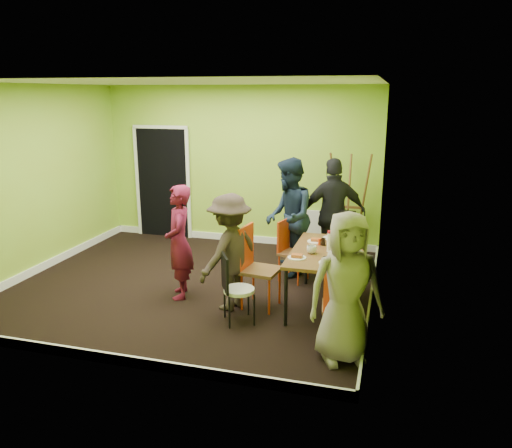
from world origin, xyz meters
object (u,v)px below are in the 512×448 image
(chair_left_near, at_px, (255,262))
(chair_bentwood, at_px, (234,285))
(chair_back_end, at_px, (339,228))
(blue_bottle, at_px, (345,251))
(person_standing, at_px, (179,242))
(orange_bottle, at_px, (319,242))
(chair_front_end, at_px, (340,303))
(easel, at_px, (349,205))
(person_left_near, at_px, (230,252))
(person_left_far, at_px, (289,217))
(thermos, at_px, (329,242))
(chair_left_far, at_px, (289,247))
(person_front_end, at_px, (346,288))
(dining_table, at_px, (328,255))
(person_back_end, at_px, (334,214))

(chair_left_near, bearing_deg, chair_bentwood, -3.82)
(chair_back_end, bearing_deg, blue_bottle, 117.34)
(chair_back_end, bearing_deg, person_standing, 57.58)
(chair_bentwood, height_order, blue_bottle, blue_bottle)
(chair_bentwood, height_order, person_standing, person_standing)
(blue_bottle, height_order, orange_bottle, blue_bottle)
(chair_front_end, bearing_deg, easel, 86.39)
(person_left_near, bearing_deg, orange_bottle, 142.49)
(chair_left_near, bearing_deg, person_left_far, 179.90)
(chair_bentwood, distance_m, thermos, 1.31)
(thermos, relative_size, person_left_near, 0.16)
(chair_left_far, bearing_deg, person_front_end, 42.18)
(person_left_near, bearing_deg, blue_bottle, 116.27)
(chair_left_far, relative_size, blue_bottle, 4.15)
(blue_bottle, relative_size, orange_bottle, 2.60)
(chair_back_end, relative_size, thermos, 4.02)
(chair_left_far, relative_size, chair_back_end, 0.93)
(chair_left_near, bearing_deg, chair_front_end, 63.15)
(person_standing, bearing_deg, chair_back_end, 106.49)
(chair_front_end, relative_size, person_front_end, 0.59)
(chair_bentwood, relative_size, blue_bottle, 3.96)
(easel, height_order, person_left_far, person_left_far)
(chair_left_near, height_order, chair_back_end, chair_left_near)
(dining_table, distance_m, chair_left_near, 0.93)
(person_standing, relative_size, person_front_end, 0.97)
(dining_table, relative_size, thermos, 6.27)
(thermos, bearing_deg, chair_left_near, -167.53)
(chair_left_far, height_order, easel, easel)
(person_standing, bearing_deg, person_front_end, 42.63)
(chair_back_end, height_order, orange_bottle, chair_back_end)
(chair_front_end, height_order, blue_bottle, blue_bottle)
(chair_back_end, relative_size, person_standing, 0.63)
(chair_bentwood, bearing_deg, blue_bottle, 81.02)
(easel, bearing_deg, chair_left_near, -110.72)
(person_left_far, bearing_deg, blue_bottle, 20.14)
(orange_bottle, bearing_deg, person_left_near, -150.45)
(chair_left_far, xyz_separation_m, blue_bottle, (0.90, -1.09, 0.36))
(thermos, height_order, orange_bottle, thermos)
(person_back_end, bearing_deg, easel, -123.74)
(chair_left_far, height_order, chair_left_near, chair_left_near)
(dining_table, bearing_deg, blue_bottle, -50.78)
(chair_bentwood, bearing_deg, chair_left_near, 138.92)
(dining_table, distance_m, chair_front_end, 1.08)
(person_standing, bearing_deg, blue_bottle, 65.30)
(dining_table, relative_size, chair_bentwood, 1.76)
(person_standing, height_order, person_back_end, person_back_end)
(chair_front_end, bearing_deg, blue_bottle, 85.19)
(chair_front_end, relative_size, thermos, 3.84)
(person_back_end, bearing_deg, chair_left_near, 43.59)
(blue_bottle, height_order, person_left_near, person_left_near)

